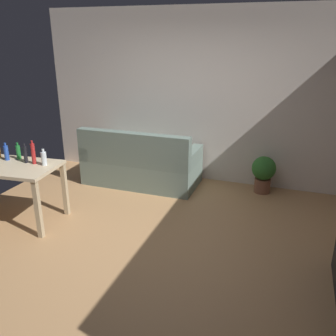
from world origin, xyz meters
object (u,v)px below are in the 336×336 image
Objects in this scene: bottle_blue at (6,153)px; bottle_green at (18,152)px; potted_plant at (263,172)px; bottle_dark at (25,154)px; desk at (10,173)px; bottle_clear at (44,158)px; bottle_red at (33,153)px; couch at (141,166)px.

bottle_blue is 1.04× the size of bottle_green.
bottle_dark is (-2.78, -1.84, 0.54)m from potted_plant.
desk reaches higher than potted_plant.
bottle_clear is at bearing -0.30° from bottle_dark.
bottle_green is at bearing 164.99° from bottle_red.
bottle_dark is at bearing 179.70° from bottle_clear.
bottle_blue is (-0.15, 0.15, 0.21)m from desk.
bottle_red reaches higher than desk.
desk is 0.31m from bottle_green.
bottle_blue is at bearing 179.75° from bottle_clear.
bottle_blue reaches higher than couch.
bottle_red reaches higher than bottle_dark.
couch is 1.92m from potted_plant.
couch is 7.08× the size of bottle_dark.
couch is 8.15× the size of bottle_green.
potted_plant is 3.38m from bottle_dark.
bottle_green is (-0.03, 0.23, 0.20)m from desk.
bottle_red is (0.42, 0.00, 0.03)m from bottle_blue.
bottle_blue is 0.14m from bottle_green.
couch is 8.67× the size of bottle_clear.
bottle_dark reaches higher than bottle_clear.
bottle_clear reaches higher than couch.
potted_plant is 3.28m from bottle_red.
bottle_clear is (0.46, -0.09, -0.01)m from bottle_green.
desk is at bearing -82.24° from bottle_green.
couch is 1.85m from bottle_dark.
couch is 1.73m from bottle_clear.
potted_plant is 2.24× the size of bottle_dark.
potted_plant is 3.63m from bottle_blue.
potted_plant is at bearing 36.31° from bottle_clear.
bottle_dark is at bearing -24.71° from bottle_green.
bottle_red is (-0.77, -1.52, 0.59)m from couch.
potted_plant is at bearing 34.62° from bottle_red.
desk is 0.31m from bottle_dark.
bottle_blue is at bearing 51.99° from couch.
bottle_green is at bearing 169.45° from bottle_clear.
bottle_clear is (0.28, -0.00, -0.02)m from bottle_dark.
couch is 2.00m from desk.
bottle_clear is at bearing -1.45° from bottle_red.
bottle_blue is 0.42m from bottle_red.
potted_plant is 1.91× the size of bottle_red.
bottle_dark reaches higher than couch.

